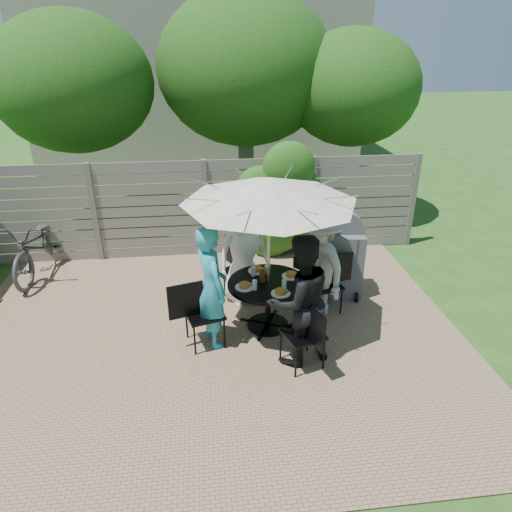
{
  "coord_description": "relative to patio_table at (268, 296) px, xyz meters",
  "views": [
    {
      "loc": [
        -0.01,
        -5.04,
        3.8
      ],
      "look_at": [
        0.66,
        0.64,
        1.05
      ],
      "focal_mm": 32.0,
      "sensor_mm": 36.0,
      "label": 1
    }
  ],
  "objects": [
    {
      "name": "chair_back",
      "position": [
        -0.32,
        0.91,
        -0.23
      ],
      "size": [
        0.6,
        0.71,
        0.93
      ],
      "rotation": [
        0.0,
        0.0,
        5.17
      ],
      "color": "black",
      "rests_on": "ground"
    },
    {
      "name": "coffee_cup",
      "position": [
        0.02,
        0.24,
        0.28
      ],
      "size": [
        0.08,
        0.08,
        0.12
      ],
      "primitive_type": "cylinder",
      "color": "#C6B293",
      "rests_on": "patio_table"
    },
    {
      "name": "syrup_jug",
      "position": [
        -0.07,
        0.03,
        0.3
      ],
      "size": [
        0.09,
        0.09,
        0.16
      ],
      "primitive_type": "cylinder",
      "color": "#59280C",
      "rests_on": "patio_table"
    },
    {
      "name": "chair_left",
      "position": [
        -0.91,
        -0.31,
        -0.22
      ],
      "size": [
        0.75,
        0.58,
        0.98
      ],
      "rotation": [
        0.0,
        0.0,
        6.56
      ],
      "color": "black",
      "rests_on": "ground"
    },
    {
      "name": "chair_right",
      "position": [
        0.91,
        0.31,
        -0.23
      ],
      "size": [
        0.7,
        0.54,
        0.92
      ],
      "rotation": [
        0.0,
        0.0,
        3.4
      ],
      "color": "black",
      "rests_on": "ground"
    },
    {
      "name": "chair_front",
      "position": [
        0.31,
        -0.91,
        -0.22
      ],
      "size": [
        0.58,
        0.74,
        0.96
      ],
      "rotation": [
        0.0,
        0.0,
        1.88
      ],
      "color": "black",
      "rests_on": "ground"
    },
    {
      "name": "bbq_grill",
      "position": [
        1.24,
        0.81,
        0.14
      ],
      "size": [
        0.76,
        0.62,
        1.44
      ],
      "rotation": [
        0.0,
        0.0,
        -0.12
      ],
      "color": "#525256",
      "rests_on": "ground"
    },
    {
      "name": "person_front",
      "position": [
        0.27,
        -0.78,
        0.37
      ],
      "size": [
        1.02,
        0.91,
        1.76
      ],
      "primitive_type": "imported",
      "rotation": [
        0.0,
        0.0,
        3.47
      ],
      "color": "black",
      "rests_on": "ground"
    },
    {
      "name": "glass_left",
      "position": [
        -0.21,
        -0.18,
        0.29
      ],
      "size": [
        0.07,
        0.07,
        0.14
      ],
      "primitive_type": "cylinder",
      "color": "silver",
      "rests_on": "patio_table"
    },
    {
      "name": "umbrella",
      "position": [
        0.0,
        -0.0,
        1.55
      ],
      "size": [
        2.91,
        2.91,
        2.22
      ],
      "rotation": [
        0.0,
        0.0,
        0.33
      ],
      "color": "silver",
      "rests_on": "ground"
    },
    {
      "name": "plate_right",
      "position": [
        0.34,
        0.12,
        0.25
      ],
      "size": [
        0.26,
        0.26,
        0.06
      ],
      "color": "white",
      "rests_on": "patio_table"
    },
    {
      "name": "backyard_envelope",
      "position": [
        -0.72,
        9.85,
        2.09
      ],
      "size": [
        60.0,
        60.0,
        5.0
      ],
      "color": "#284B17",
      "rests_on": "ground"
    },
    {
      "name": "person_left",
      "position": [
        -0.78,
        -0.27,
        0.35
      ],
      "size": [
        0.59,
        0.73,
        1.72
      ],
      "primitive_type": "imported",
      "rotation": [
        0.0,
        0.0,
        8.19
      ],
      "color": "teal",
      "rests_on": "ground"
    },
    {
      "name": "plate_front",
      "position": [
        0.12,
        -0.34,
        0.25
      ],
      "size": [
        0.26,
        0.26,
        0.06
      ],
      "color": "white",
      "rests_on": "patio_table"
    },
    {
      "name": "plate_back",
      "position": [
        -0.12,
        0.34,
        0.25
      ],
      "size": [
        0.26,
        0.26,
        0.06
      ],
      "color": "white",
      "rests_on": "patio_table"
    },
    {
      "name": "patio_table",
      "position": [
        0.0,
        0.0,
        0.0
      ],
      "size": [
        1.42,
        1.42,
        0.74
      ],
      "rotation": [
        0.0,
        0.0,
        0.33
      ],
      "color": "black",
      "rests_on": "ground"
    },
    {
      "name": "plate_left",
      "position": [
        -0.34,
        -0.12,
        0.25
      ],
      "size": [
        0.26,
        0.26,
        0.06
      ],
      "color": "white",
      "rests_on": "patio_table"
    },
    {
      "name": "glass_back",
      "position": [
        -0.18,
        0.21,
        0.29
      ],
      "size": [
        0.07,
        0.07,
        0.14
      ],
      "primitive_type": "cylinder",
      "color": "silver",
      "rests_on": "patio_table"
    },
    {
      "name": "glass_front",
      "position": [
        0.18,
        -0.21,
        0.29
      ],
      "size": [
        0.07,
        0.07,
        0.14
      ],
      "primitive_type": "cylinder",
      "color": "silver",
      "rests_on": "patio_table"
    },
    {
      "name": "person_right",
      "position": [
        0.78,
        0.27,
        0.3
      ],
      "size": [
        0.92,
        1.19,
        1.63
      ],
      "primitive_type": "imported",
      "rotation": [
        0.0,
        0.0,
        5.04
      ],
      "color": "#A1A29D",
      "rests_on": "ground"
    },
    {
      "name": "person_back",
      "position": [
        -0.27,
        0.78,
        0.32
      ],
      "size": [
        0.94,
        0.77,
        1.67
      ],
      "primitive_type": "imported",
      "rotation": [
        0.0,
        0.0,
        6.61
      ],
      "color": "white",
      "rests_on": "ground"
    },
    {
      "name": "bicycle",
      "position": [
        -3.73,
        2.16,
        0.01
      ],
      "size": [
        0.88,
        2.06,
        1.05
      ],
      "primitive_type": "imported",
      "rotation": [
        0.0,
        0.0,
        -0.09
      ],
      "color": "#333338",
      "rests_on": "ground"
    }
  ]
}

